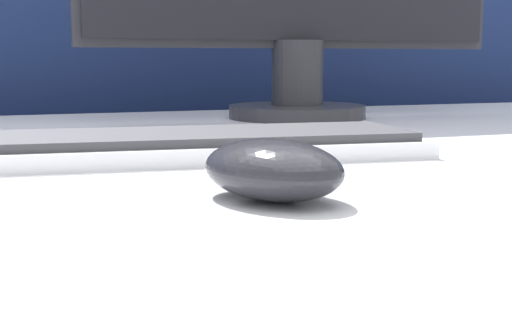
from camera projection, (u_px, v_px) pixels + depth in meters
The scene contains 3 objects.
partition_panel at pixel (115, 136), 1.34m from camera, with size 5.00×0.03×1.31m.
computer_mouse_near at pixel (273, 170), 0.46m from camera, with size 0.11×0.13×0.04m.
keyboard at pixel (184, 145), 0.66m from camera, with size 0.46×0.18×0.02m.
Camera 1 is at (-0.20, -0.65, 0.80)m, focal length 50.00 mm.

